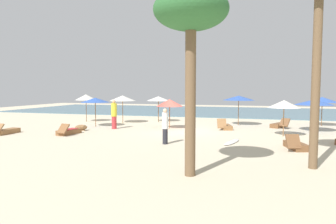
% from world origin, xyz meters
% --- Properties ---
extents(ground_plane, '(60.00, 60.00, 0.00)m').
position_xyz_m(ground_plane, '(0.00, 0.00, 0.00)').
color(ground_plane, beige).
extents(ocean_water, '(48.00, 16.00, 0.06)m').
position_xyz_m(ocean_water, '(0.00, 17.00, 0.03)').
color(ocean_water, slate).
rests_on(ocean_water, ground_plane).
extents(umbrella_0, '(1.77, 1.77, 2.03)m').
position_xyz_m(umbrella_0, '(5.98, -0.49, 1.81)').
color(umbrella_0, olive).
rests_on(umbrella_0, ground_plane).
extents(umbrella_1, '(1.97, 1.97, 2.03)m').
position_xyz_m(umbrella_1, '(-6.33, 0.49, 1.86)').
color(umbrella_1, brown).
rests_on(umbrella_1, ground_plane).
extents(umbrella_2, '(1.71, 1.71, 2.20)m').
position_xyz_m(umbrella_2, '(-8.62, 3.06, 1.97)').
color(umbrella_2, brown).
rests_on(umbrella_2, ground_plane).
extents(umbrella_3, '(1.78, 1.78, 1.96)m').
position_xyz_m(umbrella_3, '(-1.04, 0.92, 1.72)').
color(umbrella_3, brown).
rests_on(umbrella_3, ground_plane).
extents(umbrella_4, '(2.29, 2.29, 1.99)m').
position_xyz_m(umbrella_4, '(7.90, 1.97, 1.83)').
color(umbrella_4, brown).
rests_on(umbrella_4, ground_plane).
extents(umbrella_5, '(1.99, 1.99, 2.12)m').
position_xyz_m(umbrella_5, '(-5.44, 3.07, 1.92)').
color(umbrella_5, olive).
rests_on(umbrella_5, ground_plane).
extents(umbrella_6, '(1.85, 1.85, 2.04)m').
position_xyz_m(umbrella_6, '(-3.02, 4.58, 1.86)').
color(umbrella_6, brown).
rests_on(umbrella_6, ground_plane).
extents(umbrella_7, '(2.26, 2.26, 2.16)m').
position_xyz_m(umbrella_7, '(3.25, 4.05, 1.99)').
color(umbrella_7, brown).
rests_on(umbrella_7, ground_plane).
extents(umbrella_8, '(2.19, 2.19, 2.07)m').
position_xyz_m(umbrella_8, '(8.98, 5.33, 1.87)').
color(umbrella_8, brown).
rests_on(umbrella_8, ground_plane).
extents(lounger_1, '(0.85, 1.76, 0.68)m').
position_xyz_m(lounger_1, '(-5.99, -3.24, 0.18)').
color(lounger_1, brown).
rests_on(lounger_1, ground_plane).
extents(lounger_2, '(1.02, 1.75, 0.73)m').
position_xyz_m(lounger_2, '(6.22, -4.17, 0.17)').
color(lounger_2, brown).
rests_on(lounger_2, ground_plane).
extents(lounger_3, '(1.31, 1.77, 0.69)m').
position_xyz_m(lounger_3, '(6.04, 3.56, 0.17)').
color(lounger_3, brown).
rests_on(lounger_3, ground_plane).
extents(lounger_4, '(1.03, 1.74, 0.74)m').
position_xyz_m(lounger_4, '(2.58, 1.65, 0.17)').
color(lounger_4, olive).
rests_on(lounger_4, ground_plane).
extents(lounger_5, '(0.62, 1.71, 0.67)m').
position_xyz_m(lounger_5, '(-9.63, -4.11, 0.17)').
color(lounger_5, olive).
rests_on(lounger_5, ground_plane).
extents(person_0, '(0.38, 0.38, 1.93)m').
position_xyz_m(person_0, '(-4.53, -0.25, 0.97)').
color(person_0, '#BF3338').
rests_on(person_0, ground_plane).
extents(person_1, '(0.35, 0.35, 1.72)m').
position_xyz_m(person_1, '(0.32, -4.61, 0.88)').
color(person_1, '#26262D').
rests_on(person_1, ground_plane).
extents(palm_2, '(2.25, 2.25, 5.63)m').
position_xyz_m(palm_2, '(2.60, -9.49, 4.82)').
color(palm_2, brown).
rests_on(palm_2, ground_plane).
extents(dog, '(0.81, 0.72, 0.39)m').
position_xyz_m(dog, '(-6.16, -1.60, 0.20)').
color(dog, olive).
rests_on(dog, ground_plane).
extents(surfboard, '(0.86, 2.07, 0.07)m').
position_xyz_m(surfboard, '(3.38, -3.30, 0.04)').
color(surfboard, silver).
rests_on(surfboard, ground_plane).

